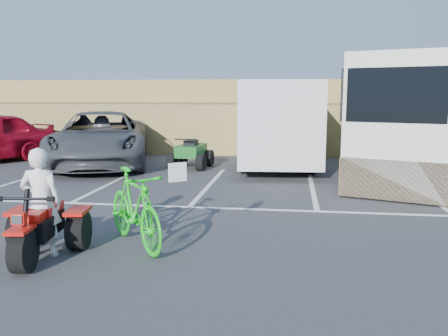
# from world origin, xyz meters

# --- Properties ---
(ground) EXTENTS (100.00, 100.00, 0.00)m
(ground) POSITION_xyz_m (0.00, 0.00, 0.00)
(ground) COLOR #363639
(ground) RESTS_ON ground
(parking_stripes) EXTENTS (28.00, 5.16, 0.01)m
(parking_stripes) POSITION_xyz_m (0.87, 4.07, 0.00)
(parking_stripes) COLOR white
(parking_stripes) RESTS_ON ground
(grass_embankment) EXTENTS (40.00, 8.50, 3.10)m
(grass_embankment) POSITION_xyz_m (0.00, 15.48, 1.42)
(grass_embankment) COLOR olive
(grass_embankment) RESTS_ON ground
(red_trike_atv) EXTENTS (1.39, 1.73, 1.03)m
(red_trike_atv) POSITION_xyz_m (-1.50, -1.07, 0.00)
(red_trike_atv) COLOR red
(red_trike_atv) RESTS_ON ground
(rider) EXTENTS (0.64, 0.47, 1.63)m
(rider) POSITION_xyz_m (-1.52, -0.92, 0.82)
(rider) COLOR white
(rider) RESTS_ON ground
(green_dirt_bike) EXTENTS (1.76, 1.96, 1.24)m
(green_dirt_bike) POSITION_xyz_m (-0.29, -0.29, 0.62)
(green_dirt_bike) COLOR #14BF19
(green_dirt_bike) RESTS_ON ground
(grey_pickup) EXTENTS (4.78, 7.12, 1.81)m
(grey_pickup) POSITION_xyz_m (-4.28, 7.98, 0.91)
(grey_pickup) COLOR #404347
(grey_pickup) RESTS_ON ground
(cargo_trailer) EXTENTS (2.90, 6.16, 2.79)m
(cargo_trailer) POSITION_xyz_m (1.61, 8.52, 1.51)
(cargo_trailer) COLOR silver
(cargo_trailer) RESTS_ON ground
(rv_motorhome) EXTENTS (5.33, 9.41, 3.30)m
(rv_motorhome) POSITION_xyz_m (5.92, 7.75, 1.43)
(rv_motorhome) COLOR silver
(rv_motorhome) RESTS_ON ground
(quad_atv_blue) EXTENTS (1.21, 1.48, 0.86)m
(quad_atv_blue) POSITION_xyz_m (-3.32, 7.89, 0.00)
(quad_atv_blue) COLOR navy
(quad_atv_blue) RESTS_ON ground
(quad_atv_green) EXTENTS (1.29, 1.66, 1.03)m
(quad_atv_green) POSITION_xyz_m (-1.11, 7.78, 0.00)
(quad_atv_green) COLOR #13551A
(quad_atv_green) RESTS_ON ground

